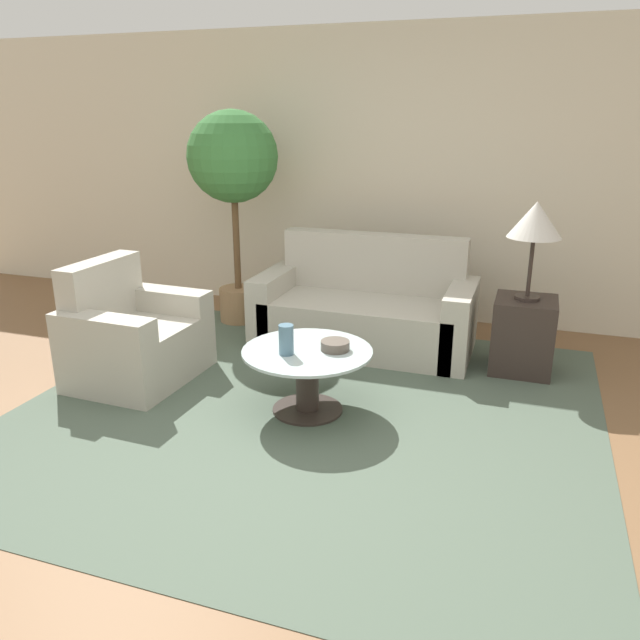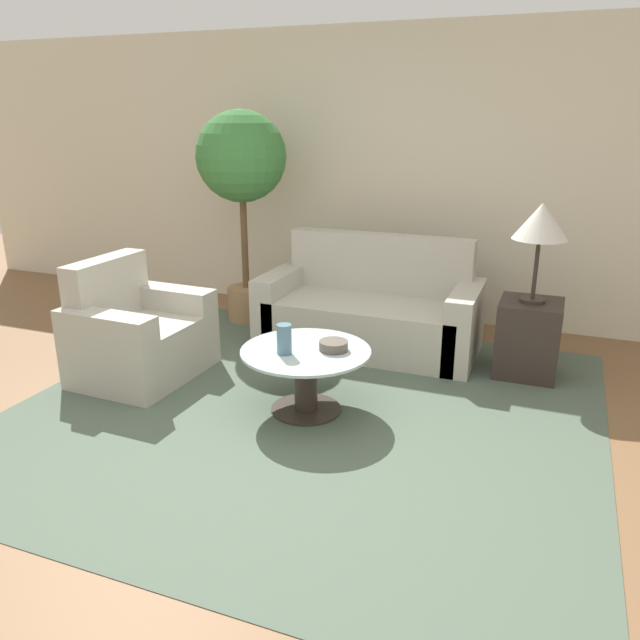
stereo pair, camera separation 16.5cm
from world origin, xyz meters
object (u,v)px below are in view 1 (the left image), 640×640
Objects in this scene: sofa_main at (366,312)px; coffee_table at (307,372)px; bowl at (335,345)px; armchair at (131,340)px; table_lamp at (535,222)px; potted_plant at (233,169)px; vase at (286,340)px.

coffee_table is (-0.04, -1.32, -0.01)m from sofa_main.
bowl is at bearing 18.52° from coffee_table.
table_lamp is at bearing -66.60° from armchair.
potted_plant is at bearing 171.26° from table_lamp.
potted_plant is 2.26m from bowl.
table_lamp is at bearing -8.74° from potted_plant.
vase is at bearing -95.30° from sofa_main.
potted_plant is at bearing 169.69° from sofa_main.
sofa_main reaches higher than bowl.
sofa_main is 1.87× the size of armchair.
sofa_main is 1.46m from vase.
armchair reaches higher than bowl.
armchair is 1.41m from coffee_table.
potted_plant is at bearing 128.83° from coffee_table.
table_lamp is (2.69, 1.06, 0.84)m from armchair.
armchair is 5.10× the size of bowl.
sofa_main reaches higher than armchair.
sofa_main is 1.32m from coffee_table.
potted_plant is (-1.25, 1.55, 1.11)m from coffee_table.
vase is at bearing -147.61° from bowl.
sofa_main is at bearing -10.31° from potted_plant.
coffee_table is at bearing -161.48° from bowl.
vase is (1.31, -0.22, 0.24)m from armchair.
armchair reaches higher than vase.
table_lamp reaches higher than sofa_main.
potted_plant reaches higher than coffee_table.
table_lamp is at bearing -7.10° from sofa_main.
armchair is 0.50× the size of potted_plant.
sofa_main reaches higher than vase.
vase is (1.15, -1.67, -0.87)m from potted_plant.
sofa_main is 9.14× the size of vase.
armchair is 4.89× the size of vase.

